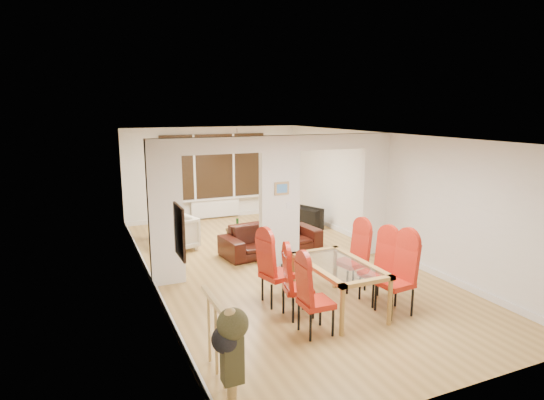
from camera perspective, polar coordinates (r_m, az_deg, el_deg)
floor at (r=9.18m, az=0.93°, el=-8.32°), size 5.00×9.00×0.01m
room_walls at (r=8.83m, az=0.96°, el=-0.35°), size 5.00×9.00×2.60m
divider_wall at (r=8.83m, az=0.96°, el=-0.35°), size 5.00×0.18×2.60m
bay_window_blinds at (r=12.91m, az=-7.29°, el=4.21°), size 3.00×0.08×1.80m
radiator at (r=13.08m, az=-7.10°, el=-1.03°), size 1.40×0.08×0.50m
pendant_light at (r=11.85m, az=-4.39°, el=6.79°), size 0.36×0.36×0.36m
stair_newel at (r=5.48m, az=-6.89°, el=-16.43°), size 0.40×1.20×1.10m
wall_poster at (r=5.77m, az=-11.55°, el=-3.89°), size 0.04×0.52×0.67m
pillar_photo at (r=8.68m, az=1.23°, el=1.47°), size 0.30×0.03×0.25m
dining_table at (r=7.28m, az=8.30°, el=-10.66°), size 0.91×1.61×0.76m
dining_chair_la at (r=6.45m, az=5.55°, el=-12.03°), size 0.44×0.44×1.08m
dining_chair_lb at (r=6.94m, az=3.33°, el=-10.44°), size 0.50×0.50×1.04m
dining_chair_lc at (r=7.35m, az=0.70°, el=-8.75°), size 0.55×0.55×1.13m
dining_chair_ra at (r=7.24m, az=15.17°, el=-9.36°), size 0.52×0.52×1.17m
dining_chair_rb at (r=7.59m, az=12.98°, el=-8.48°), size 0.54×0.54×1.11m
dining_chair_rc at (r=8.05m, az=9.89°, el=-7.23°), size 0.51×0.51×1.10m
sofa at (r=9.96m, az=-0.09°, el=-4.78°), size 2.30×1.13×0.64m
armchair at (r=10.33m, az=-12.06°, el=-4.13°), size 1.01×1.02×0.76m
person at (r=10.97m, az=-13.05°, el=-0.42°), size 0.77×0.63×1.81m
television at (r=12.04m, az=4.35°, el=-2.15°), size 0.96×0.49×0.56m
coffee_table at (r=11.20m, az=-3.28°, el=-4.11°), size 0.91×0.46×0.21m
bottle at (r=11.17m, az=-4.37°, el=-2.90°), size 0.07×0.07×0.27m
bowl at (r=11.23m, az=-2.58°, el=-3.38°), size 0.20×0.20×0.05m
shoes at (r=8.95m, az=2.25°, el=-8.50°), size 0.25×0.28×0.11m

